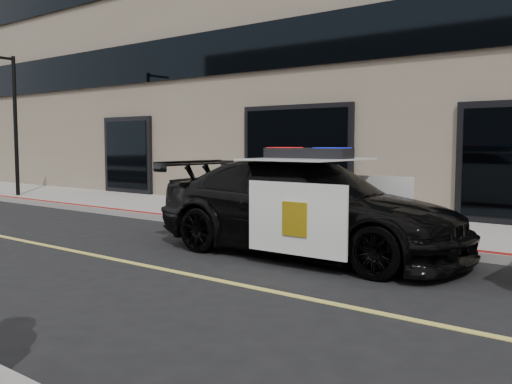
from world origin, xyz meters
The scene contains 6 objects.
ground centered at (0.00, 0.00, 0.00)m, with size 120.00×120.00×0.00m, color black.
sidewalk_n centered at (0.00, 5.25, 0.07)m, with size 60.00×3.50×0.15m, color gray.
building_n centered at (0.00, 10.50, 6.00)m, with size 60.00×7.00×12.00m, color #756856.
police_car centered at (2.47, 2.27, 0.80)m, with size 2.60×5.54×1.79m.
fire_hydrant centered at (0.40, 4.14, 0.53)m, with size 0.37×0.51×0.81m.
street_light centered at (-10.10, 4.02, 2.63)m, with size 0.13×1.14×4.50m.
Camera 1 is at (7.67, -5.61, 1.86)m, focal length 40.00 mm.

